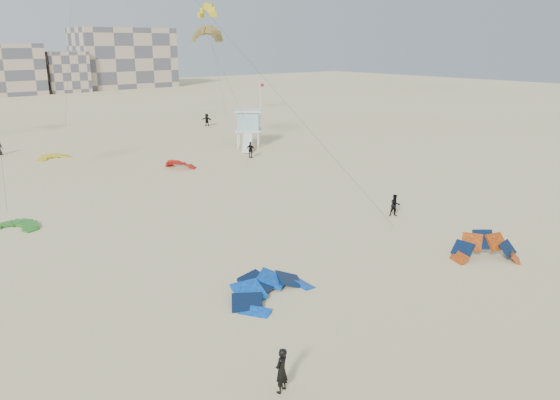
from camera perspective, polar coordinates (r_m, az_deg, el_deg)
ground at (r=25.65m, az=2.17°, el=-12.32°), size 320.00×320.00×0.00m
kite_ground_blue at (r=27.78m, az=-0.76°, el=-9.95°), size 6.14×6.33×2.94m
kite_ground_orange at (r=34.28m, az=20.64°, el=-5.83°), size 5.48×5.48×3.95m
kite_ground_green at (r=41.54m, az=-25.74°, el=-2.62°), size 4.36×4.32×0.88m
kite_ground_red_far at (r=56.12m, az=-10.42°, el=3.31°), size 4.21×4.14×2.78m
kite_ground_yellow at (r=64.70m, az=-22.57°, el=4.02°), size 3.45×3.64×1.27m
kitesurfer_main at (r=20.55m, az=0.15°, el=-17.38°), size 0.74×0.60×1.74m
kitesurfer_b at (r=40.53m, az=11.93°, el=-0.56°), size 0.98×0.90×1.63m
kitesurfer_d at (r=60.02m, az=-3.08°, el=5.25°), size 0.84×1.13×1.78m
kitesurfer_f at (r=84.06m, az=-7.66°, el=8.31°), size 1.32×1.81×1.89m
kite_fly_olive at (r=61.72m, az=-7.67°, el=16.66°), size 5.07×7.93×13.37m
kite_fly_yellow at (r=85.24m, az=-7.65°, el=18.90°), size 4.18×3.75×16.59m
lifeguard_tower_near at (r=66.35m, az=-3.29°, el=7.46°), size 4.46×6.72×4.48m
flagpole at (r=69.13m, az=-2.05°, el=9.31°), size 0.62×0.09×7.60m
condo_east at (r=162.50m, az=-15.99°, el=14.07°), size 26.00×14.00×16.00m
condo_fill_right at (r=152.48m, az=-21.62°, el=12.34°), size 10.00×10.00×10.00m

